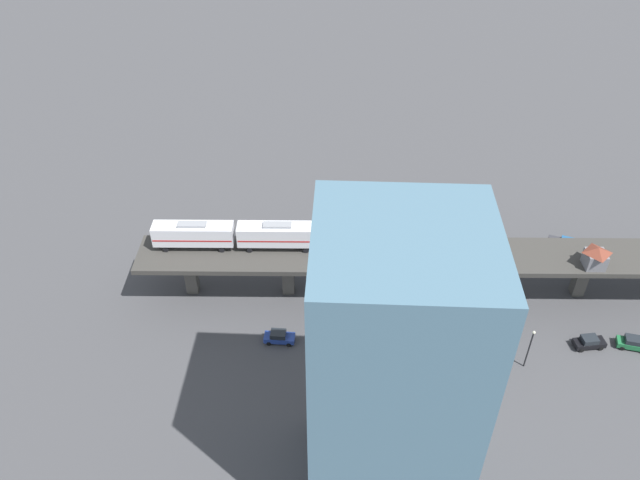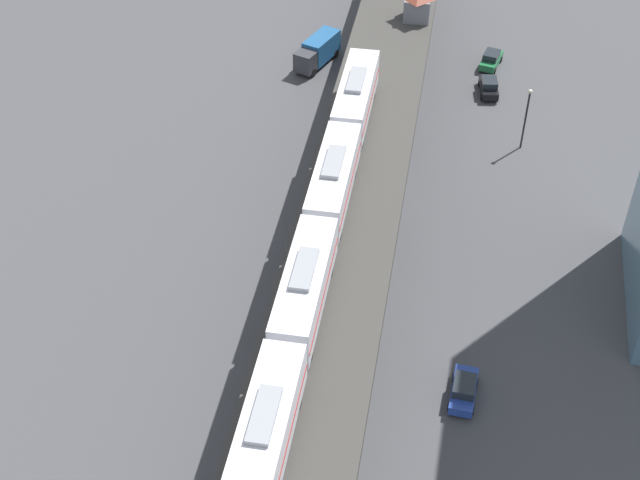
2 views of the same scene
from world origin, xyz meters
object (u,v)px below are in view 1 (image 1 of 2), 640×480
object	(u,v)px
signal_hut	(596,257)
street_lamp	(530,346)
office_tower	(393,378)
subway_train	(320,235)
street_car_green	(633,343)
street_car_black	(589,342)
street_car_blue	(279,337)
delivery_truck	(570,248)

from	to	relation	value
signal_hut	street_lamp	distance (m)	17.75
street_lamp	office_tower	bearing A→B (deg)	-48.88
subway_train	street_lamp	distance (m)	33.22
street_car_green	street_car_black	bearing A→B (deg)	-88.79
office_tower	street_car_black	bearing A→B (deg)	125.73
street_car_green	street_lamp	world-z (taller)	street_lamp
signal_hut	street_lamp	world-z (taller)	signal_hut
street_car_black	street_car_blue	bearing A→B (deg)	-88.67
street_car_green	delivery_truck	distance (m)	20.37
street_car_black	delivery_truck	world-z (taller)	delivery_truck
street_car_green	office_tower	distance (m)	45.57
street_car_green	street_car_black	size ratio (longest dim) A/B	1.01
street_car_green	delivery_truck	size ratio (longest dim) A/B	0.62
street_car_blue	delivery_truck	bearing A→B (deg)	114.46
delivery_truck	street_lamp	distance (m)	27.23
delivery_truck	street_car_black	bearing A→B (deg)	-6.98
street_car_blue	street_lamp	xyz separation A→B (m)	(2.98, 34.22, 3.17)
office_tower	street_lamp	bearing A→B (deg)	131.12
signal_hut	office_tower	world-z (taller)	office_tower
subway_train	delivery_truck	size ratio (longest dim) A/B	6.61
street_car_black	delivery_truck	distance (m)	20.32
signal_hut	delivery_truck	bearing A→B (deg)	173.61
subway_train	street_car_black	bearing A→B (deg)	73.95
subway_train	office_tower	size ratio (longest dim) A/B	1.39
signal_hut	street_car_black	size ratio (longest dim) A/B	0.73
office_tower	street_car_blue	bearing A→B (deg)	-145.74
signal_hut	street_car_green	world-z (taller)	signal_hut
street_car_green	street_lamp	distance (m)	16.86
subway_train	street_lamp	xyz separation A→B (m)	(15.17, 28.92, -6.10)
delivery_truck	street_lamp	size ratio (longest dim) A/B	1.09
subway_train	street_car_green	size ratio (longest dim) A/B	10.68
subway_train	street_lamp	bearing A→B (deg)	62.33
delivery_truck	office_tower	bearing A→B (deg)	-37.91
street_car_black	office_tower	bearing A→B (deg)	-54.27
street_lamp	office_tower	xyz separation A→B (m)	(17.62, -20.19, 13.89)
street_car_green	delivery_truck	world-z (taller)	delivery_truck
signal_hut	street_car_green	xyz separation A→B (m)	(8.65, 4.96, -8.52)
subway_train	street_car_green	distance (m)	47.21
street_car_black	office_tower	distance (m)	40.78
street_car_black	street_lamp	world-z (taller)	street_lamp
subway_train	street_car_black	xyz separation A→B (m)	(11.16, 38.80, -9.27)
street_lamp	delivery_truck	bearing A→B (deg)	152.93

